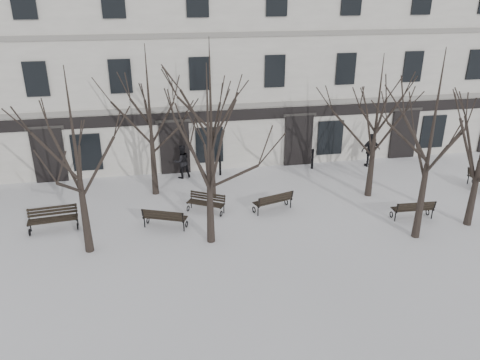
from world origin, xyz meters
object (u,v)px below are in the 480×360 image
object	(u,v)px
tree_1	(208,136)
tree_2	(433,125)
bench_3	(206,202)
tree_0	(74,142)
bench_1	(165,217)
bench_2	(413,209)
bench_4	(273,201)
bench_0	(53,218)

from	to	relation	value
tree_1	tree_2	xyz separation A→B (m)	(8.37, -1.21, 0.31)
tree_1	bench_3	distance (m)	4.82
tree_0	bench_1	xyz separation A→B (m)	(2.99, 1.33, -3.98)
tree_2	bench_2	world-z (taller)	tree_2
bench_2	bench_4	bearing A→B (deg)	-15.63
bench_3	bench_4	xyz separation A→B (m)	(3.04, -0.49, 0.04)
tree_1	bench_1	bearing A→B (deg)	140.39
tree_0	bench_3	size ratio (longest dim) A/B	4.04
bench_2	bench_0	bearing A→B (deg)	-4.48
bench_2	bench_4	size ratio (longest dim) A/B	0.95
tree_0	bench_2	distance (m)	14.40
tree_2	tree_1	bearing A→B (deg)	171.76
bench_0	bench_4	distance (m)	9.60
tree_1	bench_0	distance (m)	7.84
bench_1	bench_4	bearing A→B (deg)	-149.21
tree_1	bench_0	xyz separation A→B (m)	(-6.42, 2.20, -3.91)
tree_0	bench_0	bearing A→B (deg)	128.74
tree_2	bench_4	distance (m)	7.54
tree_1	bench_2	distance (m)	9.89
bench_0	bench_4	xyz separation A→B (m)	(9.60, 0.01, -0.04)
tree_1	bench_1	xyz separation A→B (m)	(-1.79, 1.48, -3.95)
bench_0	bench_2	bearing A→B (deg)	-12.84
bench_4	bench_1	bearing A→B (deg)	-8.69
bench_3	bench_4	world-z (taller)	bench_4
tree_0	bench_4	world-z (taller)	tree_0
tree_2	bench_4	xyz separation A→B (m)	(-5.19, 3.42, -4.26)
tree_0	tree_2	world-z (taller)	tree_2
bench_1	bench_2	bearing A→B (deg)	-163.95
tree_0	bench_3	bearing A→B (deg)	27.43
tree_0	bench_4	bearing A→B (deg)	14.54
tree_0	tree_2	bearing A→B (deg)	-5.91
tree_0	tree_1	xyz separation A→B (m)	(4.77, -0.15, -0.03)
tree_1	bench_3	xyz separation A→B (m)	(0.14, 2.70, -3.99)
bench_3	tree_1	bearing A→B (deg)	-62.99
bench_1	bench_2	distance (m)	10.91
tree_0	bench_2	xyz separation A→B (m)	(13.83, 0.12, -3.99)
bench_1	bench_2	world-z (taller)	bench_1
bench_2	bench_4	distance (m)	6.19
tree_2	bench_3	bearing A→B (deg)	154.55
tree_2	bench_4	size ratio (longest dim) A/B	3.92
tree_1	bench_2	xyz separation A→B (m)	(9.06, 0.27, -3.96)
bench_0	bench_3	xyz separation A→B (m)	(6.57, 0.50, -0.08)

